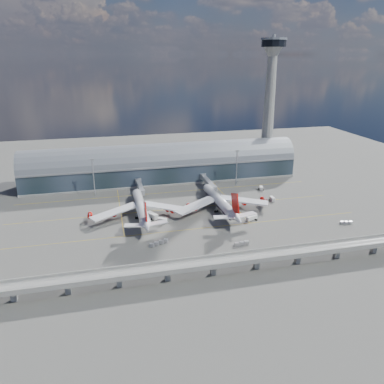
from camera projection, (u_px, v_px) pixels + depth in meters
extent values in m
plane|color=#474744|center=(186.00, 222.00, 212.13)|extent=(500.00, 500.00, 0.00)
cube|color=gold|center=(190.00, 229.00, 203.00)|extent=(200.00, 0.25, 0.01)
cube|color=gold|center=(178.00, 209.00, 230.38)|extent=(200.00, 0.25, 0.01)
cube|color=gold|center=(170.00, 192.00, 257.76)|extent=(200.00, 0.25, 0.01)
cube|color=gold|center=(120.00, 208.00, 231.86)|extent=(0.25, 80.00, 0.01)
cube|color=gold|center=(227.00, 198.00, 247.16)|extent=(0.25, 80.00, 0.01)
cube|color=#1E2C33|center=(163.00, 171.00, 280.90)|extent=(200.00, 28.00, 14.00)
cylinder|color=slate|center=(163.00, 162.00, 278.48)|extent=(200.00, 28.00, 28.00)
cube|color=gray|center=(166.00, 167.00, 265.70)|extent=(200.00, 1.00, 1.20)
cube|color=gray|center=(163.00, 179.00, 283.11)|extent=(200.00, 30.00, 1.20)
cube|color=gray|center=(265.00, 166.00, 305.08)|extent=(18.00, 18.00, 8.00)
cone|color=gray|center=(269.00, 115.00, 290.91)|extent=(10.00, 10.00, 90.00)
cone|color=gray|center=(273.00, 51.00, 274.68)|extent=(16.00, 16.00, 8.00)
cylinder|color=black|center=(274.00, 43.00, 272.95)|extent=(18.00, 18.00, 5.00)
cylinder|color=slate|center=(274.00, 39.00, 271.91)|extent=(19.00, 19.00, 1.50)
cylinder|color=gray|center=(274.00, 37.00, 271.39)|extent=(2.40, 2.40, 3.00)
cube|color=gray|center=(213.00, 263.00, 160.04)|extent=(220.00, 8.50, 1.20)
cube|color=gray|center=(216.00, 265.00, 156.01)|extent=(220.00, 0.40, 1.20)
cube|color=gray|center=(211.00, 256.00, 163.31)|extent=(220.00, 0.40, 1.20)
cube|color=gray|center=(214.00, 263.00, 158.44)|extent=(220.00, 0.12, 0.12)
cube|color=gray|center=(212.00, 260.00, 161.18)|extent=(220.00, 0.12, 0.12)
cube|color=gray|center=(13.00, 295.00, 143.59)|extent=(2.20, 2.20, 5.00)
cube|color=gray|center=(68.00, 288.00, 147.96)|extent=(2.20, 2.20, 5.00)
cube|color=gray|center=(119.00, 281.00, 152.33)|extent=(2.20, 2.20, 5.00)
cube|color=gray|center=(167.00, 275.00, 156.70)|extent=(2.20, 2.20, 5.00)
cube|color=gray|center=(213.00, 269.00, 161.07)|extent=(2.20, 2.20, 5.00)
cube|color=gray|center=(256.00, 263.00, 165.44)|extent=(2.20, 2.20, 5.00)
cube|color=gray|center=(298.00, 258.00, 169.82)|extent=(2.20, 2.20, 5.00)
cube|color=gray|center=(337.00, 253.00, 174.19)|extent=(2.20, 2.20, 5.00)
cube|color=gray|center=(374.00, 248.00, 178.56)|extent=(2.20, 2.20, 5.00)
cylinder|color=gray|center=(94.00, 178.00, 247.08)|extent=(0.70, 0.70, 25.00)
cube|color=gray|center=(92.00, 160.00, 242.69)|extent=(3.00, 0.40, 1.00)
cylinder|color=gray|center=(237.00, 168.00, 268.94)|extent=(0.70, 0.70, 25.00)
cube|color=gray|center=(237.00, 151.00, 264.55)|extent=(3.00, 0.40, 1.00)
cylinder|color=white|center=(141.00, 207.00, 218.33)|extent=(5.74, 47.60, 5.74)
cone|color=white|center=(136.00, 192.00, 242.50)|extent=(5.74, 7.18, 5.74)
cone|color=white|center=(147.00, 226.00, 192.26)|extent=(5.74, 10.77, 5.74)
cube|color=red|center=(145.00, 212.00, 192.27)|extent=(0.63, 10.73, 11.88)
cube|color=white|center=(115.00, 212.00, 213.65)|extent=(28.92, 19.92, 2.32)
cube|color=white|center=(167.00, 207.00, 220.22)|extent=(28.92, 19.92, 2.32)
cylinder|color=red|center=(114.00, 213.00, 215.73)|extent=(2.87, 4.49, 2.87)
cylinder|color=red|center=(90.00, 215.00, 212.81)|extent=(2.87, 4.49, 2.87)
cylinder|color=red|center=(167.00, 208.00, 222.54)|extent=(2.87, 4.49, 2.87)
cylinder|color=red|center=(189.00, 206.00, 225.45)|extent=(2.87, 4.49, 2.87)
cylinder|color=gray|center=(138.00, 203.00, 235.10)|extent=(0.45, 0.45, 2.69)
cylinder|color=gray|center=(137.00, 217.00, 215.88)|extent=(0.54, 0.54, 2.69)
cylinder|color=gray|center=(147.00, 216.00, 217.13)|extent=(0.54, 0.54, 2.69)
cylinder|color=black|center=(137.00, 218.00, 216.17)|extent=(1.97, 1.35, 1.35)
cylinder|color=black|center=(147.00, 217.00, 217.43)|extent=(1.97, 1.35, 1.35)
cylinder|color=white|center=(219.00, 201.00, 227.45)|extent=(7.22, 47.36, 5.66)
cone|color=white|center=(206.00, 187.00, 251.46)|extent=(5.92, 7.99, 5.66)
cone|color=white|center=(237.00, 218.00, 201.41)|extent=(6.05, 11.89, 5.66)
cube|color=red|center=(235.00, 203.00, 201.50)|extent=(1.07, 11.69, 12.93)
cube|color=white|center=(196.00, 205.00, 222.16)|extent=(29.42, 21.45, 2.42)
cube|color=white|center=(244.00, 200.00, 229.76)|extent=(29.88, 19.97, 2.42)
cylinder|color=black|center=(219.00, 203.00, 227.99)|extent=(6.21, 42.50, 4.81)
cylinder|color=red|center=(194.00, 207.00, 224.39)|extent=(3.28, 4.98, 3.12)
cylinder|color=red|center=(172.00, 209.00, 221.01)|extent=(3.28, 4.98, 3.12)
cylinder|color=red|center=(243.00, 202.00, 232.27)|extent=(3.28, 4.98, 3.12)
cylinder|color=red|center=(263.00, 200.00, 235.65)|extent=(3.28, 4.98, 3.12)
cylinder|color=gray|center=(211.00, 198.00, 244.00)|extent=(0.49, 0.49, 2.93)
cylinder|color=gray|center=(216.00, 210.00, 224.63)|extent=(0.59, 0.59, 2.93)
cylinder|color=gray|center=(226.00, 209.00, 226.18)|extent=(0.59, 0.59, 2.93)
cylinder|color=black|center=(216.00, 211.00, 224.95)|extent=(2.19, 1.53, 1.46)
cylinder|color=black|center=(226.00, 210.00, 226.50)|extent=(2.19, 1.53, 1.46)
cube|color=gray|center=(140.00, 186.00, 253.41)|extent=(3.00, 24.00, 3.00)
cube|color=gray|center=(142.00, 192.00, 242.46)|extent=(3.60, 3.60, 3.40)
cylinder|color=gray|center=(138.00, 181.00, 264.36)|extent=(4.40, 4.40, 4.00)
cylinder|color=gray|center=(142.00, 197.00, 243.67)|extent=(0.50, 0.50, 3.40)
cylinder|color=black|center=(142.00, 199.00, 244.13)|extent=(1.40, 0.80, 0.80)
cube|color=gray|center=(208.00, 182.00, 261.97)|extent=(3.00, 28.00, 3.00)
cube|color=gray|center=(214.00, 189.00, 249.20)|extent=(3.60, 3.60, 3.40)
cylinder|color=gray|center=(203.00, 176.00, 274.75)|extent=(4.40, 4.40, 4.00)
cylinder|color=gray|center=(214.00, 194.00, 250.40)|extent=(0.50, 0.50, 3.40)
cylinder|color=black|center=(214.00, 196.00, 250.87)|extent=(1.40, 0.80, 0.80)
cube|color=silver|center=(152.00, 215.00, 216.14)|extent=(6.08, 8.32, 2.98)
cylinder|color=black|center=(154.00, 216.00, 218.92)|extent=(3.01, 2.25, 1.03)
cylinder|color=black|center=(151.00, 219.00, 214.26)|extent=(3.01, 2.25, 1.03)
cube|color=silver|center=(162.00, 220.00, 210.11)|extent=(5.57, 4.74, 2.66)
cylinder|color=black|center=(164.00, 221.00, 211.62)|extent=(2.16, 2.65, 0.92)
cylinder|color=black|center=(160.00, 223.00, 209.41)|extent=(2.16, 2.65, 0.92)
cube|color=silver|center=(252.00, 218.00, 214.15)|extent=(7.27, 4.45, 2.28)
cylinder|color=black|center=(256.00, 220.00, 214.20)|extent=(1.54, 2.33, 0.79)
cylinder|color=black|center=(248.00, 219.00, 214.79)|extent=(1.54, 2.33, 0.79)
cube|color=silver|center=(272.00, 199.00, 242.61)|extent=(2.17, 5.24, 2.24)
cylinder|color=black|center=(271.00, 199.00, 244.45)|extent=(2.18, 0.86, 0.77)
cylinder|color=black|center=(273.00, 201.00, 241.46)|extent=(2.18, 0.86, 0.77)
cube|color=silver|center=(261.00, 188.00, 261.77)|extent=(3.18, 4.77, 2.28)
cylinder|color=black|center=(260.00, 189.00, 263.26)|extent=(2.32, 1.38, 0.79)
cylinder|color=black|center=(262.00, 190.00, 260.98)|extent=(2.32, 1.38, 0.79)
cube|color=silver|center=(225.00, 205.00, 232.68)|extent=(5.35, 5.45, 2.39)
cylinder|color=black|center=(226.00, 205.00, 234.48)|extent=(2.24, 2.19, 0.83)
cylinder|color=black|center=(224.00, 207.00, 231.61)|extent=(2.24, 2.19, 0.83)
cube|color=gray|center=(152.00, 246.00, 184.44)|extent=(2.97, 2.52, 0.31)
cube|color=#ACADB1|center=(152.00, 245.00, 184.16)|extent=(2.54, 2.26, 1.57)
cube|color=gray|center=(157.00, 245.00, 185.96)|extent=(2.97, 2.52, 0.31)
cube|color=#ACADB1|center=(156.00, 243.00, 185.67)|extent=(2.54, 2.26, 1.57)
cube|color=gray|center=(161.00, 243.00, 187.47)|extent=(2.97, 2.52, 0.31)
cube|color=#ACADB1|center=(161.00, 242.00, 187.18)|extent=(2.54, 2.26, 1.57)
cube|color=gray|center=(166.00, 242.00, 188.98)|extent=(2.97, 2.52, 0.31)
cube|color=#ACADB1|center=(166.00, 240.00, 188.69)|extent=(2.54, 2.26, 1.57)
cube|color=gray|center=(237.00, 246.00, 185.37)|extent=(2.68, 1.94, 0.31)
cube|color=#ACADB1|center=(237.00, 244.00, 185.08)|extent=(2.25, 1.79, 1.57)
cube|color=gray|center=(242.00, 245.00, 186.24)|extent=(2.68, 1.94, 0.31)
cube|color=#ACADB1|center=(242.00, 243.00, 185.95)|extent=(2.25, 1.79, 1.57)
cube|color=gray|center=(246.00, 244.00, 187.11)|extent=(2.68, 1.94, 0.31)
cube|color=#ACADB1|center=(247.00, 242.00, 186.82)|extent=(2.25, 1.79, 1.57)
cube|color=gray|center=(342.00, 224.00, 209.40)|extent=(2.52, 1.92, 0.28)
cube|color=#ACADB1|center=(342.00, 222.00, 209.14)|extent=(2.13, 1.76, 1.42)
cube|color=gray|center=(346.00, 224.00, 209.50)|extent=(2.52, 1.92, 0.28)
cube|color=#ACADB1|center=(346.00, 222.00, 209.24)|extent=(2.13, 1.76, 1.42)
cube|color=gray|center=(350.00, 223.00, 209.60)|extent=(2.52, 1.92, 0.28)
cube|color=#ACADB1|center=(350.00, 222.00, 209.33)|extent=(2.13, 1.76, 1.42)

